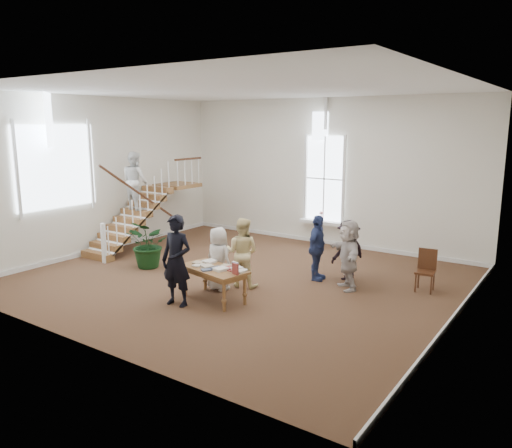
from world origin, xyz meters
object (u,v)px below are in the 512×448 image
Objects in this scene: elderly_woman at (219,259)px; woman_cluster_c at (348,255)px; police_officer at (177,261)px; side_chair at (426,268)px; person_yellow at (242,252)px; woman_cluster_a at (317,248)px; library_table at (215,271)px; woman_cluster_b at (348,250)px; floor_plant at (149,244)px.

woman_cluster_c is at bearing -138.09° from elderly_woman.
police_officer is 2.00× the size of side_chair.
police_officer is 1.31× the size of elderly_woman.
person_yellow is (0.30, 0.50, 0.08)m from elderly_woman.
library_table is at bearing 148.06° from woman_cluster_a.
person_yellow reaches higher than elderly_woman.
woman_cluster_a is 0.99× the size of woman_cluster_c.
person_yellow is at bearing -114.55° from elderly_woman.
side_chair is at bearing -139.69° from elderly_woman.
woman_cluster_b is 0.72m from woman_cluster_c.
person_yellow is 1.01× the size of woman_cluster_c.
woman_cluster_a is (1.50, 1.91, 0.07)m from elderly_woman.
floor_plant is (-4.69, -2.01, -0.10)m from woman_cluster_b.
police_officer is 1.30× the size of woman_cluster_b.
police_officer reaches higher than woman_cluster_b.
police_officer is 3.55m from woman_cluster_a.
woman_cluster_b is at bearing -177.73° from side_chair.
woman_cluster_a reaches higher than woman_cluster_b.
person_yellow reaches higher than woman_cluster_a.
elderly_woman is at bearing -18.75° from woman_cluster_b.
elderly_woman is 2.43m from woman_cluster_a.
floor_plant is (-2.49, 1.60, -0.32)m from police_officer.
woman_cluster_b reaches higher than library_table.
elderly_woman is 0.90× the size of person_yellow.
woman_cluster_a is 1.09× the size of woman_cluster_b.
person_yellow is at bearing 70.61° from police_officer.
library_table is 1.73× the size of side_chair.
woman_cluster_b is at bearing 52.13° from police_officer.
woman_cluster_a is at bearing -143.87° from person_yellow.
person_yellow is 2.90m from floor_plant.
elderly_woman is 2.95m from woman_cluster_c.
woman_cluster_c is at bearing 15.23° from floor_plant.
woman_cluster_b is at bearing 163.12° from woman_cluster_c.
police_officer reaches higher than floor_plant.
woman_cluster_c is at bearing -163.52° from person_yellow.
library_table is 1.02× the size of person_yellow.
elderly_woman is 2.62m from floor_plant.
woman_cluster_b reaches higher than elderly_woman.
woman_cluster_b is 1.16× the size of floor_plant.
woman_cluster_c is at bearing -154.75° from side_chair.
library_table is 1.14× the size of elderly_woman.
side_chair is at bearing 37.53° from police_officer.
side_chair is at bearing 53.77° from library_table.
person_yellow is 4.19m from side_chair.
library_table is 1.13× the size of woman_cluster_b.
woman_cluster_c is 1.69× the size of side_chair.
library_table is at bearing -83.14° from woman_cluster_c.
library_table is 2.75m from woman_cluster_a.
woman_cluster_a is 0.92m from woman_cluster_c.
woman_cluster_c is (2.10, 1.21, -0.01)m from person_yellow.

